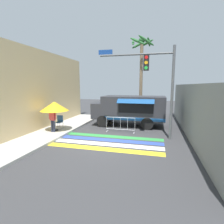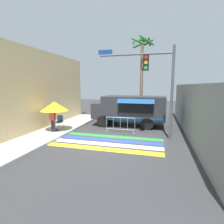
{
  "view_description": "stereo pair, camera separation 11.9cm",
  "coord_description": "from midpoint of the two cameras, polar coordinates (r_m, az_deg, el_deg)",
  "views": [
    {
      "loc": [
        2.69,
        -9.31,
        3.24
      ],
      "look_at": [
        -0.46,
        2.96,
        1.32
      ],
      "focal_mm": 28.0,
      "sensor_mm": 36.0,
      "label": 1
    },
    {
      "loc": [
        2.81,
        -9.28,
        3.24
      ],
      "look_at": [
        -0.46,
        2.96,
        1.32
      ],
      "focal_mm": 28.0,
      "sensor_mm": 36.0,
      "label": 2
    }
  ],
  "objects": [
    {
      "name": "palm_tree",
      "position": [
        17.56,
        9.91,
        16.19
      ],
      "size": [
        2.36,
        2.42,
        7.77
      ],
      "color": "#7A664C",
      "rests_on": "ground_plane"
    },
    {
      "name": "building_left_facade",
      "position": [
        12.37,
        -26.5,
        5.98
      ],
      "size": [
        0.25,
        16.0,
        5.74
      ],
      "color": "#DBBC84",
      "rests_on": "ground_plane"
    },
    {
      "name": "sidewalk_left",
      "position": [
        12.62,
        -24.87,
        -6.73
      ],
      "size": [
        4.4,
        16.0,
        0.15
      ],
      "color": "#B7B5AD",
      "rests_on": "ground_plane"
    },
    {
      "name": "traffic_signal_pole",
      "position": [
        10.88,
        14.44,
        11.23
      ],
      "size": [
        4.62,
        0.29,
        5.53
      ],
      "color": "#515456",
      "rests_on": "ground_plane"
    },
    {
      "name": "food_truck",
      "position": [
        14.25,
        5.62,
        1.21
      ],
      "size": [
        5.74,
        2.83,
        2.41
      ],
      "color": "#2D2D33",
      "rests_on": "ground_plane"
    },
    {
      "name": "ground_plane",
      "position": [
        10.22,
        -1.48,
        -9.89
      ],
      "size": [
        60.0,
        60.0,
        0.0
      ],
      "primitive_type": "plane",
      "color": "#38383A"
    },
    {
      "name": "concrete_wall_right",
      "position": [
        12.55,
        23.92,
        0.66
      ],
      "size": [
        0.2,
        16.0,
        3.34
      ],
      "color": "gray",
      "rests_on": "ground_plane"
    },
    {
      "name": "patio_umbrella",
      "position": [
        12.52,
        -18.0,
        1.8
      ],
      "size": [
        1.91,
        1.91,
        2.02
      ],
      "color": "black",
      "rests_on": "sidewalk_left"
    },
    {
      "name": "crosswalk_painted",
      "position": [
        10.28,
        -1.36,
        -9.74
      ],
      "size": [
        6.4,
        2.84,
        0.01
      ],
      "color": "yellow",
      "rests_on": "ground_plane"
    },
    {
      "name": "folding_chair",
      "position": [
        13.09,
        -16.54,
        -2.74
      ],
      "size": [
        0.45,
        0.45,
        0.98
      ],
      "rotation": [
        0.0,
        0.0,
        -0.08
      ],
      "color": "#4C4C51",
      "rests_on": "sidewalk_left"
    },
    {
      "name": "barricade_front",
      "position": [
        12.27,
        3.0,
        -4.2
      ],
      "size": [
        2.05,
        0.44,
        1.06
      ],
      "color": "#B7BABF",
      "rests_on": "ground_plane"
    },
    {
      "name": "vendor_person",
      "position": [
        12.29,
        -18.56,
        -1.74
      ],
      "size": [
        0.53,
        0.23,
        1.71
      ],
      "rotation": [
        0.0,
        0.0,
        -0.1
      ],
      "color": "#2D3347",
      "rests_on": "sidewalk_left"
    }
  ]
}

